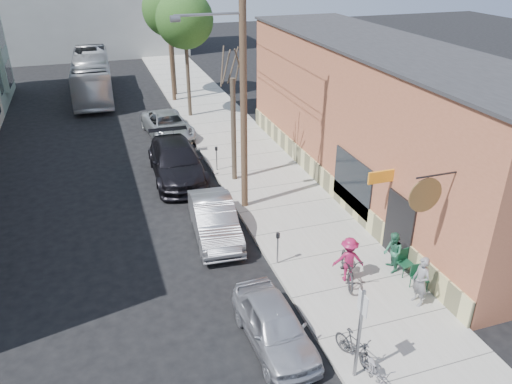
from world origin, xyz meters
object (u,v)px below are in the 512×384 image
object	(u,v)px
patron_grey	(421,281)
parked_bike_a	(355,348)
utility_pole_near	(242,87)
car_0	(274,325)
patio_chair_b	(420,279)
car_1	(215,220)
cyclist	(349,259)
parking_meter_near	(278,243)
patron_green	(393,253)
sign_post	(360,326)
patio_chair_a	(406,263)
parking_meter_far	(217,155)
tree_leafy_mid	(185,20)
tree_leafy_far	(169,9)
bus	(92,75)
car_3	(168,125)
car_2	(177,162)
parked_bike_b	(376,373)
tree_bare	(234,131)

from	to	relation	value
patron_grey	parked_bike_a	size ratio (longest dim) A/B	1.11
utility_pole_near	car_0	world-z (taller)	utility_pole_near
utility_pole_near	patio_chair_b	distance (m)	9.67
car_1	cyclist	bearing A→B (deg)	-46.93
parking_meter_near	patron_green	xyz separation A→B (m)	(3.60, -1.69, -0.09)
sign_post	cyclist	bearing A→B (deg)	64.92
patio_chair_a	car_0	size ratio (longest dim) A/B	0.23
parking_meter_far	parked_bike_a	distance (m)	13.72
tree_leafy_mid	car_1	distance (m)	16.28
tree_leafy_far	parking_meter_near	bearing A→B (deg)	-91.35
parked_bike_a	bus	distance (m)	30.95
car_1	car_3	world-z (taller)	car_1
patio_chair_b	bus	size ratio (longest dim) A/B	0.08
utility_pole_near	car_3	bearing A→B (deg)	98.95
parking_meter_near	car_1	world-z (taller)	car_1
tree_leafy_mid	car_3	distance (m)	6.68
car_1	car_2	size ratio (longest dim) A/B	0.77
utility_pole_near	patio_chair_a	size ratio (longest dim) A/B	11.36
patio_chair_b	car_2	distance (m)	13.04
parking_meter_far	patio_chair_b	world-z (taller)	parking_meter_far
parking_meter_far	car_3	xyz separation A→B (m)	(-1.45, 6.03, -0.28)
tree_leafy_far	parked_bike_a	distance (m)	28.97
patio_chair_a	parked_bike_a	world-z (taller)	parked_bike_a
patio_chair_b	patron_green	bearing A→B (deg)	106.57
patio_chair_b	car_2	xyz separation A→B (m)	(-5.89, 11.62, 0.27)
patron_grey	parked_bike_b	bearing A→B (deg)	-55.87
parking_meter_near	patio_chair_b	bearing A→B (deg)	-37.08
patron_grey	patron_green	bearing A→B (deg)	169.77
tree_leafy_mid	car_2	bearing A→B (deg)	-105.56
car_0	cyclist	bearing A→B (deg)	27.54
utility_pole_near	car_1	bearing A→B (deg)	-133.32
parking_meter_far	parking_meter_near	bearing A→B (deg)	-90.00
parked_bike_b	tree_bare	bearing A→B (deg)	94.03
sign_post	parking_meter_far	world-z (taller)	sign_post
cyclist	bus	xyz separation A→B (m)	(-7.19, 27.04, 0.59)
sign_post	parked_bike_a	bearing A→B (deg)	63.14
parked_bike_a	bus	xyz separation A→B (m)	(-5.62, 30.42, 0.95)
patio_chair_a	car_3	size ratio (longest dim) A/B	0.17
utility_pole_near	car_0	distance (m)	9.57
sign_post	car_1	bearing A→B (deg)	101.74
parking_meter_near	parked_bike_a	xyz separation A→B (m)	(0.34, -5.05, -0.37)
parking_meter_far	patron_grey	bearing A→B (deg)	-74.17
patron_grey	cyclist	size ratio (longest dim) A/B	1.05
parking_meter_near	patron_grey	bearing A→B (deg)	-45.48
car_2	car_3	size ratio (longest dim) A/B	1.16
bus	cyclist	bearing A→B (deg)	-73.02
utility_pole_near	patio_chair_b	xyz separation A→B (m)	(3.74, -7.51, -4.82)
tree_leafy_far	bus	bearing A→B (deg)	161.04
patio_chair_a	cyclist	world-z (taller)	cyclist
tree_bare	car_3	world-z (taller)	tree_bare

